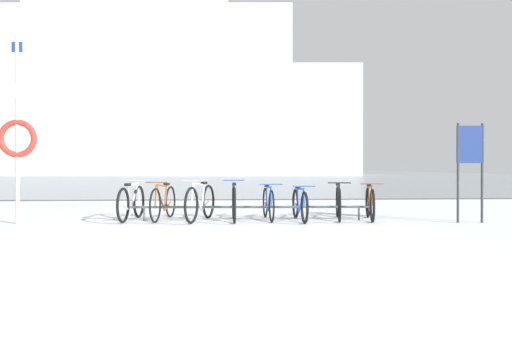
# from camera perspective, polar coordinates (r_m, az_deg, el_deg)

# --- Properties ---
(ground) EXTENTS (80.00, 132.00, 0.08)m
(ground) POSITION_cam_1_polar(r_m,az_deg,el_deg) (60.62, -2.93, -0.60)
(ground) COLOR silver
(bike_rack) EXTENTS (4.99, 0.25, 0.31)m
(bike_rack) POSITION_cam_1_polar(r_m,az_deg,el_deg) (10.40, -0.47, -4.26)
(bike_rack) COLOR #4C5156
(bike_rack) RESTS_ON ground
(bicycle_0) EXTENTS (0.46, 1.74, 0.83)m
(bicycle_0) POSITION_cam_1_polar(r_m,az_deg,el_deg) (10.72, -14.10, -3.58)
(bicycle_0) COLOR black
(bicycle_0) RESTS_ON ground
(bicycle_1) EXTENTS (0.48, 1.74, 0.82)m
(bicycle_1) POSITION_cam_1_polar(r_m,az_deg,el_deg) (10.63, -10.59, -3.62)
(bicycle_1) COLOR black
(bicycle_1) RESTS_ON ground
(bicycle_2) EXTENTS (0.63, 1.71, 0.85)m
(bicycle_2) POSITION_cam_1_polar(r_m,az_deg,el_deg) (10.33, -6.41, -3.66)
(bicycle_2) COLOR black
(bicycle_2) RESTS_ON ground
(bicycle_3) EXTENTS (0.46, 1.71, 0.84)m
(bicycle_3) POSITION_cam_1_polar(r_m,az_deg,el_deg) (10.30, -2.55, -3.70)
(bicycle_3) COLOR black
(bicycle_3) RESTS_ON ground
(bicycle_4) EXTENTS (0.46, 1.67, 0.78)m
(bicycle_4) POSITION_cam_1_polar(r_m,az_deg,el_deg) (10.48, 1.42, -3.76)
(bicycle_4) COLOR black
(bicycle_4) RESTS_ON ground
(bicycle_5) EXTENTS (0.46, 1.69, 0.75)m
(bicycle_5) POSITION_cam_1_polar(r_m,az_deg,el_deg) (10.33, 5.05, -3.91)
(bicycle_5) COLOR black
(bicycle_5) RESTS_ON ground
(bicycle_6) EXTENTS (0.48, 1.69, 0.81)m
(bicycle_6) POSITION_cam_1_polar(r_m,az_deg,el_deg) (10.64, 9.43, -3.64)
(bicycle_6) COLOR black
(bicycle_6) RESTS_ON ground
(bicycle_7) EXTENTS (0.48, 1.62, 0.79)m
(bicycle_7) POSITION_cam_1_polar(r_m,az_deg,el_deg) (10.74, 12.95, -3.66)
(bicycle_7) COLOR black
(bicycle_7) RESTS_ON ground
(info_sign) EXTENTS (0.55, 0.05, 1.99)m
(info_sign) POSITION_cam_1_polar(r_m,az_deg,el_deg) (10.81, 23.35, 1.62)
(info_sign) COLOR #33383D
(info_sign) RESTS_ON ground
(rescue_post) EXTENTS (0.75, 0.11, 3.73)m
(rescue_post) POSITION_cam_1_polar(r_m,az_deg,el_deg) (10.86, -25.69, 3.82)
(rescue_post) COLOR silver
(rescue_post) RESTS_ON ground
(ferry_ship) EXTENTS (53.04, 15.11, 29.07)m
(ferry_ship) POSITION_cam_1_polar(r_m,az_deg,el_deg) (64.06, -13.32, 8.23)
(ferry_ship) COLOR silver
(ferry_ship) RESTS_ON ground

